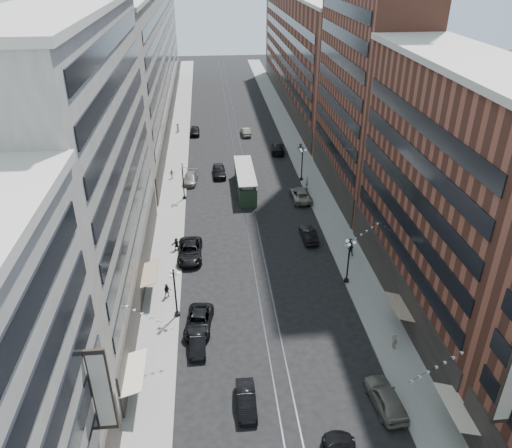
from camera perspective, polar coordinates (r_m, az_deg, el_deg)
name	(u,v)px	position (r m, az deg, el deg)	size (l,w,h in m)	color
ground	(244,183)	(79.18, -1.39, 4.70)	(220.00, 220.00, 0.00)	black
sidewalk_west	(176,162)	(88.38, -9.09, 7.04)	(4.00, 180.00, 0.15)	gray
sidewalk_east	(301,157)	(89.68, 5.19, 7.61)	(4.00, 180.00, 0.15)	gray
rail_west	(236,160)	(88.34, -2.36, 7.32)	(0.12, 180.00, 0.02)	#2D2D33
rail_east	(243,160)	(88.42, -1.44, 7.36)	(0.12, 180.00, 0.02)	#2D2D33
building_west_mid	(85,171)	(50.07, -18.94, 5.73)	(8.00, 36.00, 28.00)	#AAA497
building_west_far	(147,57)	(110.43, -12.32, 18.11)	(8.00, 90.00, 26.00)	#AAA497
building_east_mid	(450,198)	(50.14, 21.26, 2.82)	(8.00, 30.00, 24.00)	brown
building_east_tower	(371,47)	(72.51, 12.99, 19.14)	(8.00, 26.00, 42.00)	brown
building_east_far	(302,52)	(120.90, 5.30, 19.01)	(8.00, 72.00, 24.00)	brown
lamppost_sw_far	(175,291)	(49.77, -9.23, -7.60)	(1.03, 1.14, 5.52)	black
lamppost_sw_mid	(183,180)	(73.29, -8.33, 4.98)	(1.03, 1.14, 5.52)	black
lamppost_se_far	(349,259)	(54.83, 10.54, -3.96)	(1.03, 1.14, 5.52)	black
lamppost_se_mid	(302,163)	(79.12, 5.29, 7.00)	(1.03, 1.14, 5.52)	black
streetcar	(245,181)	(76.08, -1.25, 4.94)	(2.68, 12.12, 3.35)	#213423
car_2	(199,322)	(49.55, -6.56, -11.02)	(2.48, 5.38, 1.49)	black
car_4	(386,398)	(43.53, 14.62, -18.67)	(2.10, 5.22, 1.78)	slate
car_5	(246,400)	(42.36, -1.12, -19.48)	(1.51, 4.32, 1.42)	black
pedestrian_2	(167,291)	(53.64, -10.10, -7.53)	(0.77, 0.42, 1.59)	black
pedestrian_4	(395,341)	(48.57, 15.56, -12.76)	(0.92, 0.42, 1.58)	beige
car_7	(190,251)	(60.03, -7.55, -3.10)	(2.83, 6.13, 1.70)	black
car_8	(190,178)	(79.69, -7.51, 5.20)	(2.08, 5.11, 1.48)	#65635A
car_9	(195,131)	(101.66, -7.02, 10.52)	(1.86, 4.63, 1.58)	black
car_10	(309,235)	(63.44, 6.03, -1.20)	(1.62, 4.65, 1.53)	black
car_11	(301,194)	(73.73, 5.13, 3.38)	(2.70, 5.86, 1.63)	gray
car_12	(278,148)	(91.64, 2.51, 8.67)	(2.30, 5.66, 1.64)	black
car_13	(219,171)	(81.68, -4.24, 6.07)	(2.04, 5.08, 1.73)	black
car_14	(246,132)	(100.67, -1.17, 10.52)	(1.57, 4.52, 1.49)	slate
pedestrian_5	(177,244)	(61.57, -9.07, -2.26)	(1.44, 0.41, 1.55)	black
pedestrian_6	(172,174)	(81.37, -9.59, 5.68)	(0.89, 0.40, 1.52)	#BCB39C
pedestrian_7	(351,249)	(60.76, 10.75, -2.81)	(0.82, 0.45, 1.69)	black
pedestrian_8	(307,182)	(77.45, 5.81, 4.83)	(0.65, 0.43, 1.79)	gray
pedestrian_9	(301,148)	(91.53, 5.11, 8.65)	(1.06, 0.44, 1.63)	black
car_extra_0	(198,342)	(47.42, -6.69, -13.29)	(1.46, 4.18, 1.38)	black
pedestrian_extra_0	(178,128)	(103.30, -8.93, 10.84)	(0.88, 0.48, 1.79)	#B8A998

